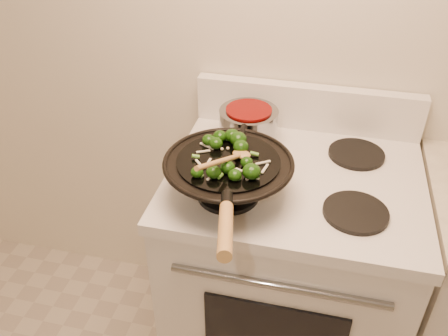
# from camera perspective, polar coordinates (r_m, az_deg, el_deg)

# --- Properties ---
(stove) EXTENTS (0.78, 0.67, 1.08)m
(stove) POSITION_cam_1_polar(r_m,az_deg,el_deg) (1.78, 7.37, -12.55)
(stove) COLOR white
(stove) RESTS_ON ground
(wok) EXTENTS (0.37, 0.60, 0.18)m
(wok) POSITION_cam_1_polar(r_m,az_deg,el_deg) (1.33, 0.52, -0.93)
(wok) COLOR black
(wok) RESTS_ON stove
(stirfry) EXTENTS (0.22, 0.23, 0.04)m
(stirfry) POSITION_cam_1_polar(r_m,az_deg,el_deg) (1.31, 0.65, 1.89)
(stirfry) COLOR #143909
(stirfry) RESTS_ON wok
(wooden_spoon) EXTENTS (0.11, 0.24, 0.09)m
(wooden_spoon) POSITION_cam_1_polar(r_m,az_deg,el_deg) (1.25, 0.69, 1.20)
(wooden_spoon) COLOR #B38346
(wooden_spoon) RESTS_ON wok
(saucepan) EXTENTS (0.19, 0.31, 0.11)m
(saucepan) POSITION_cam_1_polar(r_m,az_deg,el_deg) (1.58, 2.94, 5.23)
(saucepan) COLOR gray
(saucepan) RESTS_ON stove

